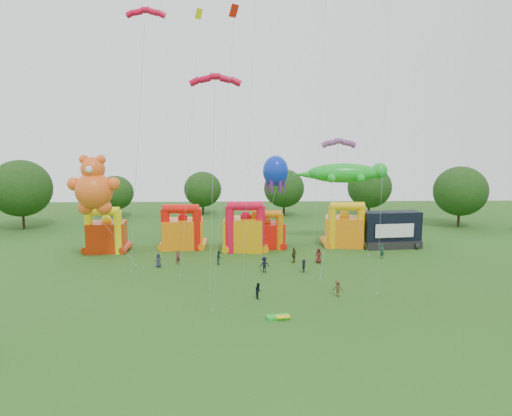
{
  "coord_description": "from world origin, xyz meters",
  "views": [
    {
      "loc": [
        -0.08,
        -35.12,
        15.2
      ],
      "look_at": [
        1.41,
        18.0,
        7.4
      ],
      "focal_mm": 32.0,
      "sensor_mm": 36.0,
      "label": 1
    }
  ],
  "objects_px": {
    "teddy_bear_kite": "(101,203)",
    "gecko_kite": "(350,196)",
    "bouncy_castle_0": "(106,234)",
    "spectator_4": "(294,255)",
    "bouncy_castle_2": "(245,232)",
    "spectator_0": "(158,260)",
    "stage_trailer": "(391,230)",
    "octopus_kite": "(271,201)"
  },
  "relations": [
    {
      "from": "teddy_bear_kite",
      "to": "spectator_4",
      "type": "xyz_separation_m",
      "value": [
        23.95,
        -0.27,
        -6.68
      ]
    },
    {
      "from": "bouncy_castle_2",
      "to": "teddy_bear_kite",
      "type": "xyz_separation_m",
      "value": [
        -17.83,
        -6.32,
        4.94
      ]
    },
    {
      "from": "teddy_bear_kite",
      "to": "gecko_kite",
      "type": "bearing_deg",
      "value": 15.09
    },
    {
      "from": "bouncy_castle_0",
      "to": "octopus_kite",
      "type": "bearing_deg",
      "value": 5.44
    },
    {
      "from": "teddy_bear_kite",
      "to": "spectator_4",
      "type": "distance_m",
      "value": 24.86
    },
    {
      "from": "stage_trailer",
      "to": "bouncy_castle_2",
      "type": "bearing_deg",
      "value": -176.14
    },
    {
      "from": "bouncy_castle_2",
      "to": "octopus_kite",
      "type": "distance_m",
      "value": 5.89
    },
    {
      "from": "bouncy_castle_2",
      "to": "spectator_0",
      "type": "xyz_separation_m",
      "value": [
        -10.59,
        -8.29,
        -1.84
      ]
    },
    {
      "from": "bouncy_castle_0",
      "to": "octopus_kite",
      "type": "xyz_separation_m",
      "value": [
        23.0,
        2.19,
        4.23
      ]
    },
    {
      "from": "spectator_4",
      "to": "bouncy_castle_0",
      "type": "bearing_deg",
      "value": -67.99
    },
    {
      "from": "stage_trailer",
      "to": "octopus_kite",
      "type": "relative_size",
      "value": 0.64
    },
    {
      "from": "gecko_kite",
      "to": "spectator_0",
      "type": "xyz_separation_m",
      "value": [
        -25.8,
        -10.88,
        -6.48
      ]
    },
    {
      "from": "spectator_0",
      "to": "octopus_kite",
      "type": "bearing_deg",
      "value": 20.31
    },
    {
      "from": "gecko_kite",
      "to": "spectator_4",
      "type": "xyz_separation_m",
      "value": [
        -9.09,
        -9.19,
        -6.38
      ]
    },
    {
      "from": "stage_trailer",
      "to": "spectator_4",
      "type": "xyz_separation_m",
      "value": [
        -14.91,
        -8.02,
        -1.58
      ]
    },
    {
      "from": "gecko_kite",
      "to": "octopus_kite",
      "type": "distance_m",
      "value": 11.45
    },
    {
      "from": "gecko_kite",
      "to": "spectator_4",
      "type": "height_order",
      "value": "gecko_kite"
    },
    {
      "from": "spectator_0",
      "to": "spectator_4",
      "type": "xyz_separation_m",
      "value": [
        16.71,
        1.69,
        0.1
      ]
    },
    {
      "from": "stage_trailer",
      "to": "octopus_kite",
      "type": "xyz_separation_m",
      "value": [
        -17.23,
        0.69,
        4.15
      ]
    },
    {
      "from": "bouncy_castle_2",
      "to": "spectator_0",
      "type": "height_order",
      "value": "bouncy_castle_2"
    },
    {
      "from": "bouncy_castle_2",
      "to": "gecko_kite",
      "type": "height_order",
      "value": "gecko_kite"
    },
    {
      "from": "stage_trailer",
      "to": "teddy_bear_kite",
      "type": "distance_m",
      "value": 39.95
    },
    {
      "from": "spectator_0",
      "to": "spectator_4",
      "type": "distance_m",
      "value": 16.79
    },
    {
      "from": "octopus_kite",
      "to": "spectator_0",
      "type": "distance_m",
      "value": 18.68
    },
    {
      "from": "teddy_bear_kite",
      "to": "octopus_kite",
      "type": "xyz_separation_m",
      "value": [
        21.62,
        8.43,
        -0.96
      ]
    },
    {
      "from": "octopus_kite",
      "to": "bouncy_castle_0",
      "type": "bearing_deg",
      "value": -174.56
    },
    {
      "from": "bouncy_castle_0",
      "to": "octopus_kite",
      "type": "relative_size",
      "value": 0.49
    },
    {
      "from": "bouncy_castle_2",
      "to": "teddy_bear_kite",
      "type": "distance_m",
      "value": 19.55
    },
    {
      "from": "bouncy_castle_2",
      "to": "spectator_0",
      "type": "bearing_deg",
      "value": -141.96
    },
    {
      "from": "gecko_kite",
      "to": "spectator_0",
      "type": "height_order",
      "value": "gecko_kite"
    },
    {
      "from": "octopus_kite",
      "to": "spectator_0",
      "type": "xyz_separation_m",
      "value": [
        -14.38,
        -10.4,
        -5.82
      ]
    },
    {
      "from": "spectator_0",
      "to": "spectator_4",
      "type": "relative_size",
      "value": 0.9
    },
    {
      "from": "bouncy_castle_0",
      "to": "spectator_4",
      "type": "bearing_deg",
      "value": -14.42
    },
    {
      "from": "bouncy_castle_0",
      "to": "spectator_0",
      "type": "bearing_deg",
      "value": -43.6
    },
    {
      "from": "spectator_0",
      "to": "gecko_kite",
      "type": "bearing_deg",
      "value": 7.31
    },
    {
      "from": "spectator_0",
      "to": "teddy_bear_kite",
      "type": "bearing_deg",
      "value": 149.24
    },
    {
      "from": "bouncy_castle_0",
      "to": "stage_trailer",
      "type": "xyz_separation_m",
      "value": [
        40.23,
        1.5,
        0.08
      ]
    },
    {
      "from": "spectator_4",
      "to": "bouncy_castle_2",
      "type": "bearing_deg",
      "value": -100.74
    },
    {
      "from": "bouncy_castle_0",
      "to": "teddy_bear_kite",
      "type": "xyz_separation_m",
      "value": [
        1.38,
        -6.24,
        5.19
      ]
    },
    {
      "from": "stage_trailer",
      "to": "gecko_kite",
      "type": "relative_size",
      "value": 0.6
    },
    {
      "from": "bouncy_castle_0",
      "to": "stage_trailer",
      "type": "height_order",
      "value": "bouncy_castle_0"
    },
    {
      "from": "gecko_kite",
      "to": "octopus_kite",
      "type": "relative_size",
      "value": 1.07
    }
  ]
}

